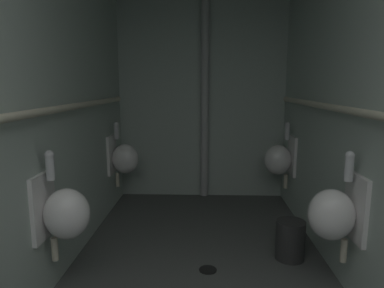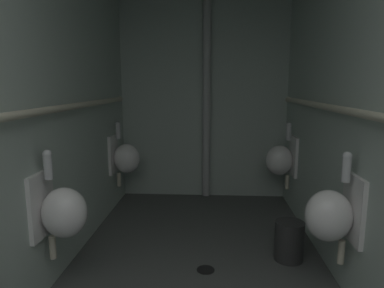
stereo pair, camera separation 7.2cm
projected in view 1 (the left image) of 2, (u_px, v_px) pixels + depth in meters
The scene contains 12 objects.
wall_left at pixel (32, 107), 2.15m from camera, with size 0.06×4.41×2.59m, color #B0BFB5.
wall_right at pixel (373, 107), 2.08m from camera, with size 0.06×4.41×2.59m, color #B0BFB5.
wall_back at pixel (202, 96), 4.26m from camera, with size 2.19×0.06×2.59m, color #B0BFB5.
urinal_left_mid at pixel (64, 212), 2.23m from camera, with size 0.32×0.30×0.76m.
urinal_left_far at pixel (123, 158), 3.87m from camera, with size 0.32×0.30×0.76m.
urinal_right_mid at pixel (335, 213), 2.21m from camera, with size 0.32×0.30×0.76m.
urinal_right_far at pixel (280, 159), 3.82m from camera, with size 0.32×0.30×0.76m.
supply_pipe_left at pixel (46, 111), 2.15m from camera, with size 0.06×3.72×0.06m.
supply_pipe_right at pixel (355, 112), 2.12m from camera, with size 0.06×3.68×0.06m.
standpipe_back_wall at pixel (205, 96), 4.15m from camera, with size 0.10×0.10×2.54m, color #B2B2B2.
floor_drain at pixel (208, 270), 2.65m from camera, with size 0.14×0.14×0.01m, color black.
waste_bin at pixel (290, 240), 2.80m from camera, with size 0.24×0.24×0.33m, color #2D2D2D.
Camera 1 is at (0.03, 0.02, 1.43)m, focal length 31.68 mm.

